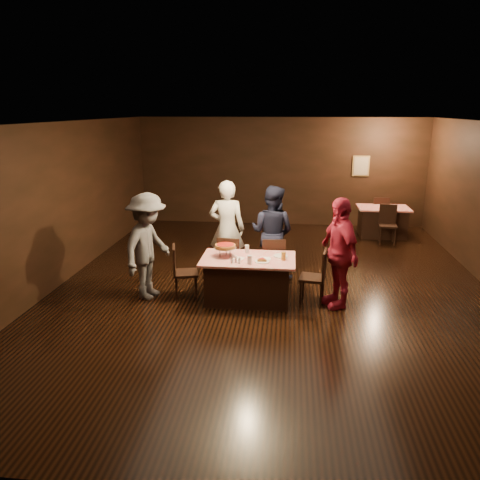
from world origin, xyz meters
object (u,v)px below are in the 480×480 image
object	(u,v)px
diner_grey_knit	(148,246)
diner_red_shirt	(339,253)
chair_back_far	(379,213)
plate_empty	(281,256)
back_table	(382,222)
glass_back	(247,249)
chair_end_right	(312,277)
chair_back_near	(388,225)
glass_amber	(283,256)
chair_far_right	(273,261)
diner_navy_hoodie	(272,232)
pizza_stand	(225,246)
chair_far_left	(231,260)
chair_end_left	(186,272)
diner_white_jacket	(227,229)
main_table	(248,279)
glass_front_left	(250,260)

from	to	relation	value
diner_grey_knit	diner_red_shirt	xyz separation A→B (m)	(3.26, -0.02, 0.00)
chair_back_far	diner_red_shirt	bearing A→B (deg)	68.37
diner_red_shirt	plate_empty	distance (m)	1.00
back_table	glass_back	distance (m)	5.34
chair_end_right	chair_back_near	size ratio (longest dim) A/B	1.00
chair_end_right	chair_back_far	distance (m)	5.57
back_table	glass_amber	distance (m)	5.29
back_table	glass_amber	size ratio (longest dim) A/B	9.29
chair_far_right	diner_navy_hoodie	distance (m)	0.63
pizza_stand	diner_grey_knit	bearing A→B (deg)	-176.64
chair_end_right	diner_navy_hoodie	bearing A→B (deg)	-138.94
chair_back_far	diner_grey_knit	size ratio (longest dim) A/B	0.51
back_table	chair_back_near	distance (m)	0.71
chair_far_left	chair_back_near	world-z (taller)	same
chair_end_left	chair_end_right	xyz separation A→B (m)	(2.20, 0.00, 0.00)
diner_navy_hoodie	pizza_stand	distance (m)	1.37
back_table	diner_red_shirt	world-z (taller)	diner_red_shirt
diner_white_jacket	chair_far_right	bearing A→B (deg)	154.91
chair_far_left	chair_back_far	world-z (taller)	same
chair_end_left	main_table	bearing A→B (deg)	-103.35
diner_navy_hoodie	glass_front_left	bearing A→B (deg)	100.20
chair_far_left	diner_white_jacket	world-z (taller)	diner_white_jacket
glass_front_left	plate_empty	bearing A→B (deg)	41.99
chair_end_left	diner_white_jacket	size ratio (longest dim) A/B	0.50
chair_back_near	diner_grey_knit	xyz separation A→B (m)	(-4.83, -3.93, 0.46)
diner_white_jacket	glass_back	bearing A→B (deg)	119.24
main_table	back_table	bearing A→B (deg)	56.15
chair_end_right	glass_front_left	size ratio (longest dim) A/B	6.79
glass_front_left	glass_back	xyz separation A→B (m)	(-0.10, 0.60, 0.00)
chair_back_far	diner_navy_hoodie	xyz separation A→B (m)	(-2.73, -4.00, 0.44)
chair_far_right	glass_front_left	distance (m)	1.17
diner_navy_hoodie	glass_front_left	size ratio (longest dim) A/B	13.09
chair_back_far	glass_front_left	size ratio (longest dim) A/B	6.79
diner_red_shirt	pizza_stand	xyz separation A→B (m)	(-1.91, 0.10, 0.02)
chair_end_left	chair_far_left	bearing A→B (deg)	-56.38
back_table	chair_far_left	bearing A→B (deg)	-132.15
chair_end_left	diner_red_shirt	distance (m)	2.65
chair_back_near	diner_white_jacket	distance (m)	4.53
chair_end_left	chair_end_right	bearing A→B (deg)	-103.35
chair_far_left	pizza_stand	size ratio (longest dim) A/B	2.50
chair_far_right	chair_end_right	size ratio (longest dim) A/B	1.00
glass_amber	diner_navy_hoodie	bearing A→B (deg)	101.21
main_table	pizza_stand	bearing A→B (deg)	172.87
chair_end_right	chair_back_far	world-z (taller)	same
diner_navy_hoodie	pizza_stand	bearing A→B (deg)	78.40
glass_front_left	pizza_stand	bearing A→B (deg)	142.13
chair_end_left	plate_empty	bearing A→B (deg)	-98.16
chair_back_far	diner_navy_hoodie	world-z (taller)	diner_navy_hoodie
chair_far_right	diner_white_jacket	world-z (taller)	diner_white_jacket
pizza_stand	chair_end_right	bearing A→B (deg)	-1.91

